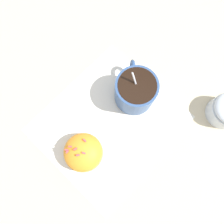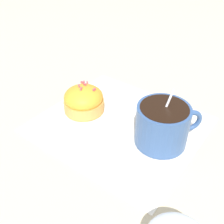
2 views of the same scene
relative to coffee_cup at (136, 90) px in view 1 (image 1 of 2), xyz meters
The scene contains 4 objects.
ground_plane 0.10m from the coffee_cup, ahead, with size 3.00×3.00×0.00m, color #C6B793.
paper_napkin 0.10m from the coffee_cup, ahead, with size 0.32×0.29×0.00m.
coffee_cup is the anchor object (origin of this frame).
frosted_pastry 0.18m from the coffee_cup, ahead, with size 0.08×0.08×0.06m.
Camera 1 is at (0.07, 0.07, 0.50)m, focal length 35.00 mm.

